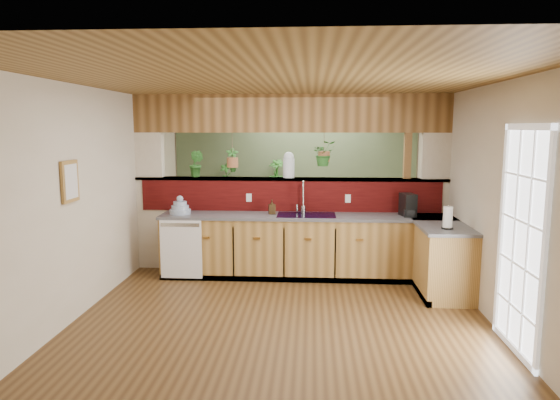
# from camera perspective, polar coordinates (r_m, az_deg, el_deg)

# --- Properties ---
(ground) EXTENTS (4.60, 7.00, 0.01)m
(ground) POSITION_cam_1_polar(r_m,az_deg,el_deg) (6.35, 0.56, -11.26)
(ground) COLOR #503418
(ground) RESTS_ON ground
(ceiling) EXTENTS (4.60, 7.00, 0.01)m
(ceiling) POSITION_cam_1_polar(r_m,az_deg,el_deg) (6.00, 0.60, 12.84)
(ceiling) COLOR brown
(ceiling) RESTS_ON ground
(wall_back) EXTENTS (4.60, 0.02, 2.60)m
(wall_back) POSITION_cam_1_polar(r_m,az_deg,el_deg) (9.51, 1.71, 3.32)
(wall_back) COLOR beige
(wall_back) RESTS_ON ground
(wall_front) EXTENTS (4.60, 0.02, 2.60)m
(wall_front) POSITION_cam_1_polar(r_m,az_deg,el_deg) (2.63, -3.60, -10.04)
(wall_front) COLOR beige
(wall_front) RESTS_ON ground
(wall_left) EXTENTS (0.02, 7.00, 2.60)m
(wall_left) POSITION_cam_1_polar(r_m,az_deg,el_deg) (6.57, -19.87, 0.59)
(wall_left) COLOR beige
(wall_left) RESTS_ON ground
(wall_right) EXTENTS (0.02, 7.00, 2.60)m
(wall_right) POSITION_cam_1_polar(r_m,az_deg,el_deg) (6.34, 21.80, 0.23)
(wall_right) COLOR beige
(wall_right) RESTS_ON ground
(pass_through_partition) EXTENTS (4.60, 0.21, 2.60)m
(pass_through_partition) POSITION_cam_1_polar(r_m,az_deg,el_deg) (7.38, 1.37, 1.03)
(pass_through_partition) COLOR beige
(pass_through_partition) RESTS_ON ground
(pass_through_ledge) EXTENTS (4.60, 0.21, 0.04)m
(pass_through_ledge) POSITION_cam_1_polar(r_m,az_deg,el_deg) (7.37, 1.14, 2.41)
(pass_through_ledge) COLOR brown
(pass_through_ledge) RESTS_ON ground
(header_beam) EXTENTS (4.60, 0.15, 0.55)m
(header_beam) POSITION_cam_1_polar(r_m,az_deg,el_deg) (7.33, 1.17, 9.86)
(header_beam) COLOR brown
(header_beam) RESTS_ON ground
(sage_backwall) EXTENTS (4.55, 0.02, 2.55)m
(sage_backwall) POSITION_cam_1_polar(r_m,az_deg,el_deg) (9.49, 1.71, 3.31)
(sage_backwall) COLOR #4D5F41
(sage_backwall) RESTS_ON ground
(countertop) EXTENTS (4.14, 1.52, 0.90)m
(countertop) POSITION_cam_1_polar(r_m,az_deg,el_deg) (7.06, 7.78, -5.51)
(countertop) COLOR olive
(countertop) RESTS_ON ground
(dishwasher) EXTENTS (0.58, 0.03, 0.82)m
(dishwasher) POSITION_cam_1_polar(r_m,az_deg,el_deg) (7.07, -11.25, -5.51)
(dishwasher) COLOR white
(dishwasher) RESTS_ON ground
(navy_sink) EXTENTS (0.82, 0.50, 0.18)m
(navy_sink) POSITION_cam_1_polar(r_m,az_deg,el_deg) (7.07, 3.02, -2.34)
(navy_sink) COLOR black
(navy_sink) RESTS_ON countertop
(french_door) EXTENTS (0.06, 1.02, 2.16)m
(french_door) POSITION_cam_1_polar(r_m,az_deg,el_deg) (5.17, 25.78, -4.53)
(french_door) COLOR white
(french_door) RESTS_ON ground
(framed_print) EXTENTS (0.04, 0.35, 0.45)m
(framed_print) POSITION_cam_1_polar(r_m,az_deg,el_deg) (5.81, -22.87, 1.97)
(framed_print) COLOR olive
(framed_print) RESTS_ON wall_left
(faucet) EXTENTS (0.21, 0.21, 0.48)m
(faucet) POSITION_cam_1_polar(r_m,az_deg,el_deg) (7.17, 2.64, 0.52)
(faucet) COLOR #B7B7B2
(faucet) RESTS_ON countertop
(dish_stack) EXTENTS (0.30, 0.30, 0.27)m
(dish_stack) POSITION_cam_1_polar(r_m,az_deg,el_deg) (7.26, -11.34, -0.93)
(dish_stack) COLOR #91A2BC
(dish_stack) RESTS_ON countertop
(soap_dispenser) EXTENTS (0.11, 0.11, 0.21)m
(soap_dispenser) POSITION_cam_1_polar(r_m,az_deg,el_deg) (7.10, -0.93, -0.79)
(soap_dispenser) COLOR #3C2915
(soap_dispenser) RESTS_ON countertop
(coffee_maker) EXTENTS (0.17, 0.28, 0.31)m
(coffee_maker) POSITION_cam_1_polar(r_m,az_deg,el_deg) (7.16, 14.42, -0.65)
(coffee_maker) COLOR black
(coffee_maker) RESTS_ON countertop
(paper_towel) EXTENTS (0.14, 0.14, 0.29)m
(paper_towel) POSITION_cam_1_polar(r_m,az_deg,el_deg) (6.39, 18.63, -1.97)
(paper_towel) COLOR black
(paper_towel) RESTS_ON countertop
(glass_jar) EXTENTS (0.17, 0.17, 0.38)m
(glass_jar) POSITION_cam_1_polar(r_m,az_deg,el_deg) (7.35, 1.00, 4.05)
(glass_jar) COLOR silver
(glass_jar) RESTS_ON pass_through_ledge
(ledge_plant_left) EXTENTS (0.27, 0.25, 0.40)m
(ledge_plant_left) POSITION_cam_1_polar(r_m,az_deg,el_deg) (7.54, -9.53, 4.12)
(ledge_plant_left) COLOR #265E20
(ledge_plant_left) RESTS_ON pass_through_ledge
(hanging_plant_a) EXTENTS (0.21, 0.17, 0.51)m
(hanging_plant_a) POSITION_cam_1_polar(r_m,az_deg,el_deg) (7.42, -5.47, 5.44)
(hanging_plant_a) COLOR brown
(hanging_plant_a) RESTS_ON header_beam
(hanging_plant_b) EXTENTS (0.38, 0.35, 0.48)m
(hanging_plant_b) POSITION_cam_1_polar(r_m,az_deg,el_deg) (7.33, 5.06, 6.55)
(hanging_plant_b) COLOR brown
(hanging_plant_b) RESTS_ON header_beam
(shelving_console) EXTENTS (1.61, 0.85, 1.04)m
(shelving_console) POSITION_cam_1_polar(r_m,az_deg,el_deg) (9.42, -2.89, -1.64)
(shelving_console) COLOR black
(shelving_console) RESTS_ON ground
(shelf_plant_a) EXTENTS (0.27, 0.22, 0.46)m
(shelf_plant_a) POSITION_cam_1_polar(r_m,az_deg,el_deg) (9.40, -6.17, 2.89)
(shelf_plant_a) COLOR #265E20
(shelf_plant_a) RESTS_ON shelving_console
(shelf_plant_b) EXTENTS (0.35, 0.35, 0.52)m
(shelf_plant_b) POSITION_cam_1_polar(r_m,az_deg,el_deg) (9.28, -0.40, 3.05)
(shelf_plant_b) COLOR #265E20
(shelf_plant_b) RESTS_ON shelving_console
(floor_plant) EXTENTS (0.72, 0.65, 0.71)m
(floor_plant) POSITION_cam_1_polar(r_m,az_deg,el_deg) (8.26, 4.14, -4.12)
(floor_plant) COLOR #265E20
(floor_plant) RESTS_ON ground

